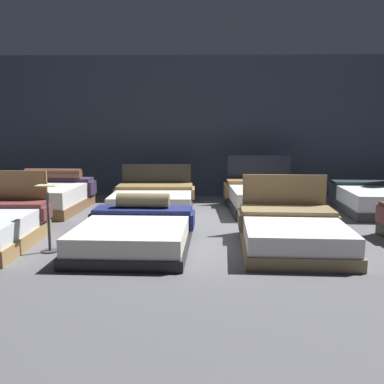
% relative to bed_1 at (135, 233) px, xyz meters
% --- Properties ---
extents(ground_plane, '(18.00, 18.00, 0.02)m').
position_rel_bed_1_xyz_m(ground_plane, '(1.14, 1.20, -0.22)').
color(ground_plane, '#5B5B60').
extents(showroom_back_wall, '(18.00, 0.06, 3.50)m').
position_rel_bed_1_xyz_m(showroom_back_wall, '(1.14, 5.01, 1.54)').
color(showroom_back_wall, '#333D4C').
rests_on(showroom_back_wall, ground_plane).
extents(bed_1, '(1.67, 2.19, 0.69)m').
position_rel_bed_1_xyz_m(bed_1, '(0.00, 0.00, 0.00)').
color(bed_1, black).
rests_on(bed_1, ground_plane).
extents(bed_2, '(1.58, 2.13, 0.97)m').
position_rel_bed_1_xyz_m(bed_2, '(2.26, -0.00, 0.01)').
color(bed_2, '#8D734E').
rests_on(bed_2, ground_plane).
extents(bed_4, '(1.78, 2.15, 0.83)m').
position_rel_bed_1_xyz_m(bed_4, '(-2.34, 2.85, 0.08)').
color(bed_4, brown).
rests_on(bed_4, ground_plane).
extents(bed_5, '(1.74, 2.02, 0.90)m').
position_rel_bed_1_xyz_m(bed_5, '(-0.04, 2.86, 0.01)').
color(bed_5, '#322D2B').
rests_on(bed_5, ground_plane).
extents(bed_6, '(1.66, 2.13, 1.09)m').
position_rel_bed_1_xyz_m(bed_6, '(2.33, 2.91, 0.05)').
color(bed_6, black).
rests_on(bed_6, ground_plane).
extents(bed_7, '(1.73, 2.22, 0.55)m').
position_rel_bed_1_xyz_m(bed_7, '(4.65, 2.78, 0.03)').
color(bed_7, '#303230').
rests_on(bed_7, ground_plane).
extents(price_sign, '(0.28, 0.24, 0.94)m').
position_rel_bed_1_xyz_m(price_sign, '(-1.16, -0.25, 0.15)').
color(price_sign, '#3F3F44').
rests_on(price_sign, ground_plane).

